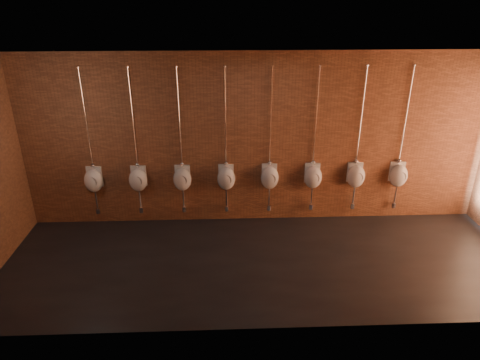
% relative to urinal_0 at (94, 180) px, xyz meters
% --- Properties ---
extents(ground, '(8.50, 8.50, 0.00)m').
position_rel_urinal_0_xyz_m(ground, '(3.01, -1.38, -0.94)').
color(ground, black).
rests_on(ground, ground).
extents(room_shell, '(8.54, 3.04, 3.22)m').
position_rel_urinal_0_xyz_m(room_shell, '(3.01, -1.38, 1.07)').
color(room_shell, black).
rests_on(room_shell, ground).
extents(urinal_0, '(0.37, 0.33, 2.71)m').
position_rel_urinal_0_xyz_m(urinal_0, '(0.00, 0.00, 0.00)').
color(urinal_0, white).
rests_on(urinal_0, ground).
extents(urinal_1, '(0.37, 0.33, 2.71)m').
position_rel_urinal_0_xyz_m(urinal_1, '(0.81, 0.00, 0.00)').
color(urinal_1, white).
rests_on(urinal_1, ground).
extents(urinal_2, '(0.37, 0.33, 2.71)m').
position_rel_urinal_0_xyz_m(urinal_2, '(1.62, 0.00, 0.00)').
color(urinal_2, white).
rests_on(urinal_2, ground).
extents(urinal_3, '(0.37, 0.33, 2.71)m').
position_rel_urinal_0_xyz_m(urinal_3, '(2.44, 0.00, 0.00)').
color(urinal_3, white).
rests_on(urinal_3, ground).
extents(urinal_4, '(0.37, 0.33, 2.71)m').
position_rel_urinal_0_xyz_m(urinal_4, '(3.25, 0.00, 0.00)').
color(urinal_4, white).
rests_on(urinal_4, ground).
extents(urinal_5, '(0.37, 0.33, 2.71)m').
position_rel_urinal_0_xyz_m(urinal_5, '(4.06, 0.00, 0.00)').
color(urinal_5, white).
rests_on(urinal_5, ground).
extents(urinal_6, '(0.37, 0.33, 2.71)m').
position_rel_urinal_0_xyz_m(urinal_6, '(4.87, 0.00, 0.00)').
color(urinal_6, white).
rests_on(urinal_6, ground).
extents(urinal_7, '(0.37, 0.33, 2.71)m').
position_rel_urinal_0_xyz_m(urinal_7, '(5.68, 0.00, 0.00)').
color(urinal_7, white).
rests_on(urinal_7, ground).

